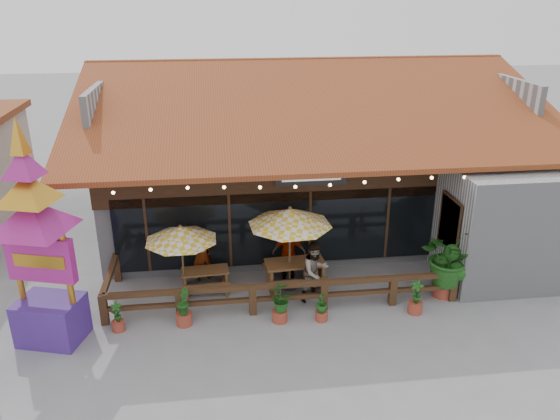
{
  "coord_description": "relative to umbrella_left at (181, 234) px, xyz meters",
  "views": [
    {
      "loc": [
        -3.38,
        -13.54,
        8.38
      ],
      "look_at": [
        -1.49,
        1.5,
        2.27
      ],
      "focal_mm": 35.0,
      "sensor_mm": 36.0,
      "label": 1
    }
  ],
  "objects": [
    {
      "name": "ground",
      "position": [
        4.42,
        -0.8,
        -1.96
      ],
      "size": [
        100.0,
        100.0,
        0.0
      ],
      "primitive_type": "plane",
      "color": "gray",
      "rests_on": "ground"
    },
    {
      "name": "restaurant_building",
      "position": [
        4.68,
        5.81,
        0.24
      ],
      "size": [
        15.5,
        14.73,
        6.09
      ],
      "color": "#A8A8AC",
      "rests_on": "ground"
    },
    {
      "name": "patio_railing",
      "position": [
        2.16,
        -1.06,
        -1.35
      ],
      "size": [
        10.0,
        2.6,
        0.92
      ],
      "color": "#452C18",
      "rests_on": "ground"
    },
    {
      "name": "umbrella_left",
      "position": [
        0.0,
        0.0,
        0.0
      ],
      "size": [
        2.77,
        2.77,
        2.25
      ],
      "color": "brown",
      "rests_on": "ground"
    },
    {
      "name": "umbrella_right",
      "position": [
        3.13,
        0.02,
        0.35
      ],
      "size": [
        3.14,
        3.14,
        2.65
      ],
      "color": "brown",
      "rests_on": "ground"
    },
    {
      "name": "picnic_table_left",
      "position": [
        0.61,
        0.2,
        -1.51
      ],
      "size": [
        1.47,
        1.29,
        0.67
      ],
      "color": "brown",
      "rests_on": "ground"
    },
    {
      "name": "picnic_table_right",
      "position": [
        3.3,
        0.03,
        -1.39
      ],
      "size": [
        1.86,
        1.63,
        0.85
      ],
      "color": "brown",
      "rests_on": "ground"
    },
    {
      "name": "thai_sign_tower",
      "position": [
        -3.28,
        -1.83,
        1.34
      ],
      "size": [
        2.87,
        2.87,
        6.25
      ],
      "color": "#432382",
      "rests_on": "ground"
    },
    {
      "name": "tropical_plant",
      "position": [
        7.55,
        -1.01,
        -0.71
      ],
      "size": [
        2.02,
        2.08,
        2.2
      ],
      "color": "brown",
      "rests_on": "ground"
    },
    {
      "name": "diner_a",
      "position": [
        0.53,
        0.87,
        -1.09
      ],
      "size": [
        0.76,
        0.65,
        1.75
      ],
      "primitive_type": "imported",
      "rotation": [
        0.0,
        0.0,
        3.59
      ],
      "color": "#3A2212",
      "rests_on": "ground"
    },
    {
      "name": "diner_b",
      "position": [
        3.76,
        -0.74,
        -1.05
      ],
      "size": [
        1.1,
        1.01,
        1.82
      ],
      "primitive_type": "imported",
      "rotation": [
        0.0,
        0.0,
        0.46
      ],
      "color": "#3A2212",
      "rests_on": "ground"
    },
    {
      "name": "diner_c",
      "position": [
        3.2,
        0.64,
        -1.1
      ],
      "size": [
        1.07,
        0.58,
        1.74
      ],
      "primitive_type": "imported",
      "rotation": [
        0.0,
        0.0,
        2.99
      ],
      "color": "#3A2212",
      "rests_on": "ground"
    },
    {
      "name": "planter_a",
      "position": [
        -1.69,
        -1.64,
        -1.61
      ],
      "size": [
        0.35,
        0.35,
        0.85
      ],
      "color": "brown",
      "rests_on": "ground"
    },
    {
      "name": "planter_b",
      "position": [
        0.04,
        -1.58,
        -1.48
      ],
      "size": [
        0.44,
        0.44,
        1.07
      ],
      "color": "brown",
      "rests_on": "ground"
    },
    {
      "name": "planter_c",
      "position": [
        2.61,
        -1.76,
        -1.39
      ],
      "size": [
        0.81,
        0.82,
        1.02
      ],
      "color": "brown",
      "rests_on": "ground"
    },
    {
      "name": "planter_d",
      "position": [
        3.74,
        -1.85,
        -1.56
      ],
      "size": [
        0.42,
        0.42,
        0.84
      ],
      "color": "brown",
      "rests_on": "ground"
    },
    {
      "name": "planter_e",
      "position": [
        6.42,
        -1.8,
        -1.55
      ],
      "size": [
        0.43,
        0.41,
        1.0
      ],
      "color": "brown",
      "rests_on": "ground"
    }
  ]
}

